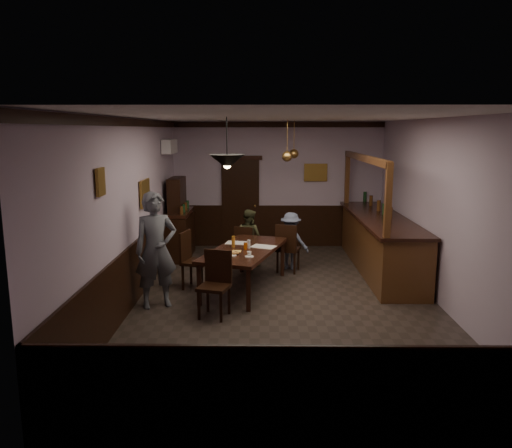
{
  "coord_description": "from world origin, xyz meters",
  "views": [
    {
      "loc": [
        -0.39,
        -7.96,
        2.81
      ],
      "look_at": [
        -0.49,
        0.78,
        1.15
      ],
      "focal_mm": 35.0,
      "sensor_mm": 36.0,
      "label": 1
    }
  ],
  "objects_px": {
    "person_standing": "(156,250)",
    "person_seated_left": "(249,237)",
    "bar_counter": "(380,242)",
    "pendant_brass_mid": "(287,156)",
    "chair_far_right": "(287,246)",
    "chair_side": "(192,257)",
    "pendant_iron": "(227,162)",
    "dining_table": "(245,252)",
    "sideboard": "(180,226)",
    "coffee_cup": "(249,254)",
    "soda_can": "(246,246)",
    "chair_far_left": "(245,245)",
    "chair_near": "(216,280)",
    "person_seated_right": "(291,241)",
    "pendant_brass_far": "(294,154)"
  },
  "relations": [
    {
      "from": "chair_far_left",
      "to": "person_seated_left",
      "type": "bearing_deg",
      "value": -92.8
    },
    {
      "from": "dining_table",
      "to": "soda_can",
      "type": "distance_m",
      "value": 0.15
    },
    {
      "from": "chair_near",
      "to": "bar_counter",
      "type": "relative_size",
      "value": 0.24
    },
    {
      "from": "chair_near",
      "to": "sideboard",
      "type": "bearing_deg",
      "value": 123.8
    },
    {
      "from": "sideboard",
      "to": "coffee_cup",
      "type": "bearing_deg",
      "value": -60.55
    },
    {
      "from": "person_seated_left",
      "to": "coffee_cup",
      "type": "distance_m",
      "value": 2.2
    },
    {
      "from": "dining_table",
      "to": "person_seated_left",
      "type": "relative_size",
      "value": 2.01
    },
    {
      "from": "chair_side",
      "to": "pendant_iron",
      "type": "xyz_separation_m",
      "value": [
        0.71,
        -0.85,
        1.76
      ]
    },
    {
      "from": "person_seated_right",
      "to": "pendant_brass_mid",
      "type": "height_order",
      "value": "pendant_brass_mid"
    },
    {
      "from": "dining_table",
      "to": "chair_far_left",
      "type": "height_order",
      "value": "chair_far_left"
    },
    {
      "from": "chair_far_left",
      "to": "person_standing",
      "type": "distance_m",
      "value": 2.64
    },
    {
      "from": "soda_can",
      "to": "person_standing",
      "type": "bearing_deg",
      "value": -150.07
    },
    {
      "from": "dining_table",
      "to": "chair_side",
      "type": "height_order",
      "value": "chair_side"
    },
    {
      "from": "person_seated_right",
      "to": "coffee_cup",
      "type": "bearing_deg",
      "value": 92.91
    },
    {
      "from": "person_standing",
      "to": "soda_can",
      "type": "height_order",
      "value": "person_standing"
    },
    {
      "from": "chair_far_left",
      "to": "chair_side",
      "type": "bearing_deg",
      "value": 67.86
    },
    {
      "from": "chair_near",
      "to": "person_seated_right",
      "type": "relative_size",
      "value": 0.86
    },
    {
      "from": "chair_far_left",
      "to": "soda_can",
      "type": "relative_size",
      "value": 7.39
    },
    {
      "from": "chair_near",
      "to": "chair_side",
      "type": "relative_size",
      "value": 0.98
    },
    {
      "from": "pendant_brass_mid",
      "to": "person_standing",
      "type": "bearing_deg",
      "value": -136.95
    },
    {
      "from": "pendant_brass_mid",
      "to": "coffee_cup",
      "type": "bearing_deg",
      "value": -111.91
    },
    {
      "from": "dining_table",
      "to": "pendant_brass_mid",
      "type": "relative_size",
      "value": 2.96
    },
    {
      "from": "chair_far_right",
      "to": "bar_counter",
      "type": "relative_size",
      "value": 0.24
    },
    {
      "from": "soda_can",
      "to": "pendant_brass_mid",
      "type": "distance_m",
      "value": 2.07
    },
    {
      "from": "sideboard",
      "to": "pendant_brass_far",
      "type": "bearing_deg",
      "value": -1.49
    },
    {
      "from": "soda_can",
      "to": "bar_counter",
      "type": "distance_m",
      "value": 2.99
    },
    {
      "from": "dining_table",
      "to": "chair_far_left",
      "type": "relative_size",
      "value": 2.7
    },
    {
      "from": "bar_counter",
      "to": "pendant_brass_mid",
      "type": "distance_m",
      "value": 2.55
    },
    {
      "from": "chair_far_right",
      "to": "person_standing",
      "type": "distance_m",
      "value": 2.96
    },
    {
      "from": "coffee_cup",
      "to": "pendant_brass_far",
      "type": "xyz_separation_m",
      "value": [
        0.89,
        2.8,
        1.5
      ]
    },
    {
      "from": "soda_can",
      "to": "pendant_brass_far",
      "type": "bearing_deg",
      "value": 67.2
    },
    {
      "from": "person_seated_right",
      "to": "chair_far_right",
      "type": "bearing_deg",
      "value": 98.11
    },
    {
      "from": "chair_far_right",
      "to": "pendant_brass_far",
      "type": "distance_m",
      "value": 2.11
    },
    {
      "from": "chair_far_left",
      "to": "soda_can",
      "type": "bearing_deg",
      "value": 106.11
    },
    {
      "from": "coffee_cup",
      "to": "pendant_brass_mid",
      "type": "distance_m",
      "value": 2.38
    },
    {
      "from": "chair_side",
      "to": "person_seated_right",
      "type": "bearing_deg",
      "value": -40.12
    },
    {
      "from": "chair_near",
      "to": "chair_side",
      "type": "height_order",
      "value": "chair_side"
    },
    {
      "from": "person_standing",
      "to": "person_seated_left",
      "type": "relative_size",
      "value": 1.56
    },
    {
      "from": "chair_near",
      "to": "soda_can",
      "type": "xyz_separation_m",
      "value": [
        0.42,
        1.18,
        0.26
      ]
    },
    {
      "from": "sideboard",
      "to": "chair_near",
      "type": "bearing_deg",
      "value": -72.4
    },
    {
      "from": "person_seated_right",
      "to": "bar_counter",
      "type": "xyz_separation_m",
      "value": [
        1.79,
        -0.07,
        0.0
      ]
    },
    {
      "from": "chair_side",
      "to": "sideboard",
      "type": "bearing_deg",
      "value": 30.04
    },
    {
      "from": "chair_far_right",
      "to": "pendant_iron",
      "type": "bearing_deg",
      "value": 77.35
    },
    {
      "from": "chair_side",
      "to": "person_seated_right",
      "type": "distance_m",
      "value": 2.23
    },
    {
      "from": "coffee_cup",
      "to": "bar_counter",
      "type": "height_order",
      "value": "bar_counter"
    },
    {
      "from": "pendant_brass_far",
      "to": "chair_far_left",
      "type": "bearing_deg",
      "value": -139.62
    },
    {
      "from": "pendant_iron",
      "to": "chair_near",
      "type": "bearing_deg",
      "value": -107.58
    },
    {
      "from": "dining_table",
      "to": "pendant_brass_mid",
      "type": "xyz_separation_m",
      "value": [
        0.79,
        1.14,
        1.61
      ]
    },
    {
      "from": "person_standing",
      "to": "pendant_brass_far",
      "type": "relative_size",
      "value": 2.29
    },
    {
      "from": "chair_near",
      "to": "person_seated_left",
      "type": "height_order",
      "value": "person_seated_left"
    }
  ]
}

